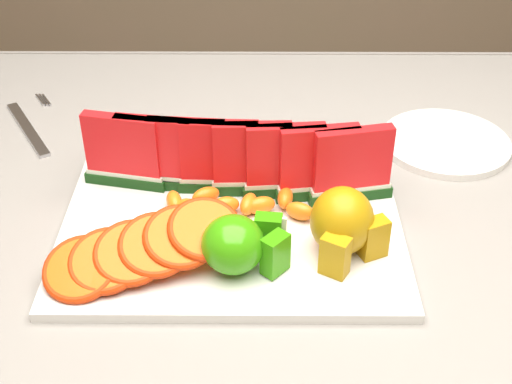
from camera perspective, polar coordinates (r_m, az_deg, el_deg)
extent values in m
cube|color=#4D3518|center=(0.86, 0.06, -4.71)|extent=(1.40, 0.90, 0.03)
cube|color=gray|center=(0.84, 0.07, -3.72)|extent=(1.52, 1.02, 0.01)
cube|color=gray|center=(1.32, 0.16, 7.14)|extent=(1.52, 0.01, 0.20)
cube|color=silver|center=(0.85, -1.96, -2.88)|extent=(0.40, 0.30, 0.01)
ellipsoid|color=#177E16|center=(0.76, -1.86, -4.21)|extent=(0.09, 0.09, 0.06)
cube|color=#177E16|center=(0.76, 1.55, -4.98)|extent=(0.03, 0.03, 0.05)
cube|color=beige|center=(0.76, 2.00, -4.98)|extent=(0.02, 0.02, 0.04)
cube|color=#177E16|center=(0.79, 0.99, -3.33)|extent=(0.03, 0.02, 0.05)
cube|color=beige|center=(0.79, 1.43, -3.33)|extent=(0.03, 0.01, 0.04)
ellipsoid|color=#A16A1F|center=(0.79, 6.89, -2.30)|extent=(0.08, 0.08, 0.08)
cube|color=#A16A1F|center=(0.76, 6.34, -5.08)|extent=(0.04, 0.03, 0.05)
cube|color=#A16A1F|center=(0.79, 9.40, -3.65)|extent=(0.04, 0.03, 0.05)
cylinder|color=silver|center=(1.04, 14.92, 3.85)|extent=(0.18, 0.18, 0.01)
cube|color=silver|center=(1.09, -17.79, 4.82)|extent=(0.10, 0.15, 0.00)
cube|color=silver|center=(1.17, -16.90, 7.06)|extent=(0.02, 0.04, 0.00)
cube|color=silver|center=(1.17, -16.66, 7.06)|extent=(0.02, 0.04, 0.00)
cube|color=silver|center=(1.17, -16.42, 7.07)|extent=(0.02, 0.04, 0.00)
cube|color=#12350F|center=(0.92, -10.31, 1.02)|extent=(0.11, 0.04, 0.01)
cube|color=silver|center=(0.91, -10.38, 1.53)|extent=(0.10, 0.04, 0.01)
cube|color=red|center=(0.89, -10.66, 3.78)|extent=(0.10, 0.04, 0.08)
cube|color=#12350F|center=(0.91, -7.87, 0.86)|extent=(0.11, 0.04, 0.01)
cube|color=silver|center=(0.90, -7.92, 1.39)|extent=(0.10, 0.03, 0.01)
cube|color=red|center=(0.88, -8.14, 3.65)|extent=(0.10, 0.03, 0.08)
cube|color=#12350F|center=(0.90, -5.38, 0.71)|extent=(0.11, 0.03, 0.01)
cube|color=silver|center=(0.89, -5.42, 1.23)|extent=(0.10, 0.03, 0.01)
cube|color=red|center=(0.87, -5.57, 3.51)|extent=(0.10, 0.02, 0.08)
cube|color=#12350F|center=(0.89, -2.85, 0.54)|extent=(0.11, 0.02, 0.01)
cube|color=silver|center=(0.89, -2.87, 1.07)|extent=(0.10, 0.02, 0.01)
cube|color=red|center=(0.86, -2.95, 3.37)|extent=(0.10, 0.02, 0.08)
cube|color=#12350F|center=(0.89, -0.29, 0.38)|extent=(0.11, 0.02, 0.01)
cube|color=silver|center=(0.88, -0.29, 0.91)|extent=(0.10, 0.02, 0.01)
cube|color=red|center=(0.86, -0.30, 3.21)|extent=(0.10, 0.02, 0.08)
cube|color=#12350F|center=(0.89, 2.30, 0.21)|extent=(0.11, 0.03, 0.01)
cube|color=silver|center=(0.88, 2.31, 0.74)|extent=(0.10, 0.03, 0.01)
cube|color=red|center=(0.86, 2.38, 3.05)|extent=(0.10, 0.02, 0.08)
cube|color=#12350F|center=(0.88, 4.89, 0.04)|extent=(0.11, 0.04, 0.01)
cube|color=silver|center=(0.88, 4.92, 0.57)|extent=(0.10, 0.03, 0.01)
cube|color=red|center=(0.86, 5.07, 2.88)|extent=(0.10, 0.03, 0.08)
cube|color=#12350F|center=(0.89, 7.49, -0.13)|extent=(0.11, 0.04, 0.01)
cube|color=silver|center=(0.88, 7.54, 0.40)|extent=(0.10, 0.04, 0.01)
cube|color=red|center=(0.86, 7.75, 2.70)|extent=(0.10, 0.04, 0.08)
cylinder|color=#EE4E00|center=(0.78, -13.85, -5.98)|extent=(0.09, 0.09, 0.03)
torus|color=#D04104|center=(0.78, -13.85, -5.98)|extent=(0.10, 0.10, 0.04)
cylinder|color=#EE4E00|center=(0.78, -11.91, -5.39)|extent=(0.08, 0.08, 0.03)
torus|color=#D04104|center=(0.78, -11.91, -5.39)|extent=(0.09, 0.09, 0.04)
cylinder|color=#EE4E00|center=(0.77, -9.95, -4.79)|extent=(0.08, 0.07, 0.03)
torus|color=#D04104|center=(0.77, -9.95, -4.79)|extent=(0.09, 0.08, 0.04)
cylinder|color=#EE4E00|center=(0.77, -8.00, -4.19)|extent=(0.08, 0.08, 0.03)
torus|color=#D04104|center=(0.77, -8.00, -4.19)|extent=(0.09, 0.09, 0.04)
cylinder|color=#EE4E00|center=(0.77, -6.04, -3.57)|extent=(0.09, 0.09, 0.03)
torus|color=#D04104|center=(0.77, -6.04, -3.57)|extent=(0.10, 0.10, 0.04)
cylinder|color=#EE4E00|center=(0.77, -4.09, -2.96)|extent=(0.10, 0.10, 0.03)
torus|color=#D04104|center=(0.77, -4.09, -2.96)|extent=(0.11, 0.11, 0.04)
cylinder|color=#EE4E00|center=(0.94, -9.08, 2.71)|extent=(0.06, 0.06, 0.02)
torus|color=#D04104|center=(0.94, -9.08, 2.71)|extent=(0.07, 0.07, 0.03)
cylinder|color=#EE4E00|center=(0.94, -6.19, 2.87)|extent=(0.07, 0.07, 0.02)
torus|color=#D04104|center=(0.94, -6.19, 2.87)|extent=(0.08, 0.08, 0.03)
cylinder|color=#EE4E00|center=(0.93, -3.26, 3.03)|extent=(0.07, 0.07, 0.02)
torus|color=#D04104|center=(0.93, -3.26, 3.03)|extent=(0.08, 0.08, 0.03)
cylinder|color=#EE4E00|center=(0.93, -0.30, 3.19)|extent=(0.08, 0.08, 0.02)
torus|color=#D04104|center=(0.93, -0.30, 3.19)|extent=(0.09, 0.09, 0.03)
cylinder|color=#EE4E00|center=(0.93, 2.67, 3.33)|extent=(0.08, 0.08, 0.02)
torus|color=#D04104|center=(0.93, 2.67, 3.33)|extent=(0.09, 0.09, 0.03)
cylinder|color=#EE4E00|center=(0.93, 5.65, 3.47)|extent=(0.09, 0.08, 0.02)
torus|color=#D04104|center=(0.93, 5.65, 3.47)|extent=(0.10, 0.10, 0.03)
ellipsoid|color=orange|center=(0.86, -6.56, -0.77)|extent=(0.03, 0.04, 0.02)
ellipsoid|color=orange|center=(0.85, -5.24, -1.26)|extent=(0.04, 0.03, 0.02)
ellipsoid|color=orange|center=(0.87, -4.04, -0.31)|extent=(0.04, 0.03, 0.02)
ellipsoid|color=orange|center=(0.85, -2.51, -1.09)|extent=(0.04, 0.03, 0.02)
ellipsoid|color=orange|center=(0.85, -0.60, -0.97)|extent=(0.03, 0.04, 0.02)
ellipsoid|color=orange|center=(0.85, 0.39, -1.08)|extent=(0.04, 0.03, 0.02)
ellipsoid|color=orange|center=(0.86, 2.35, -0.46)|extent=(0.02, 0.04, 0.02)
ellipsoid|color=orange|center=(0.84, 3.53, -1.54)|extent=(0.04, 0.03, 0.02)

